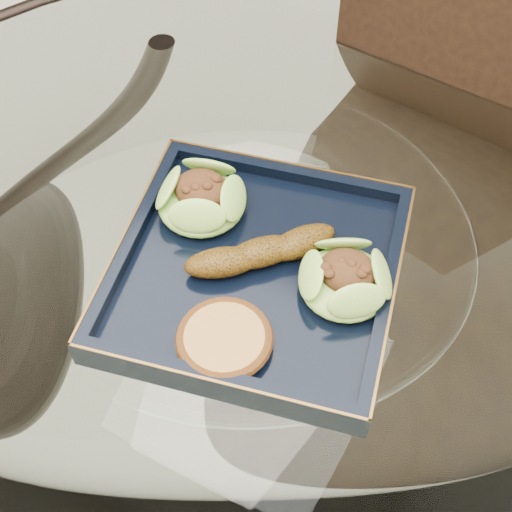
% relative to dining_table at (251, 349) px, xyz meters
% --- Properties ---
extents(ground, '(4.00, 4.00, 0.00)m').
position_rel_dining_table_xyz_m(ground, '(0.00, 0.00, -0.60)').
color(ground, beige).
rests_on(ground, ground).
extents(dining_table, '(1.13, 1.13, 0.77)m').
position_rel_dining_table_xyz_m(dining_table, '(0.00, 0.00, 0.00)').
color(dining_table, white).
rests_on(dining_table, ground).
extents(dining_chair, '(0.43, 0.43, 0.91)m').
position_rel_dining_table_xyz_m(dining_chair, '(0.10, 0.27, -0.09)').
color(dining_chair, black).
rests_on(dining_chair, ground).
extents(navy_plate, '(0.32, 0.32, 0.02)m').
position_rel_dining_table_xyz_m(navy_plate, '(0.01, -0.01, 0.17)').
color(navy_plate, black).
rests_on(navy_plate, dining_table).
extents(lettuce_wrap_left, '(0.10, 0.10, 0.03)m').
position_rel_dining_table_xyz_m(lettuce_wrap_left, '(-0.07, 0.03, 0.20)').
color(lettuce_wrap_left, '#73AA31').
rests_on(lettuce_wrap_left, navy_plate).
extents(lettuce_wrap_right, '(0.10, 0.10, 0.03)m').
position_rel_dining_table_xyz_m(lettuce_wrap_right, '(0.10, 0.00, 0.20)').
color(lettuce_wrap_right, olive).
rests_on(lettuce_wrap_right, navy_plate).
extents(roasted_plantain, '(0.13, 0.13, 0.03)m').
position_rel_dining_table_xyz_m(roasted_plantain, '(0.01, -0.00, 0.20)').
color(roasted_plantain, '#5F3C0A').
rests_on(roasted_plantain, navy_plate).
extents(crumb_patty, '(0.09, 0.09, 0.01)m').
position_rel_dining_table_xyz_m(crumb_patty, '(0.03, -0.10, 0.19)').
color(crumb_patty, '#C68A42').
rests_on(crumb_patty, navy_plate).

